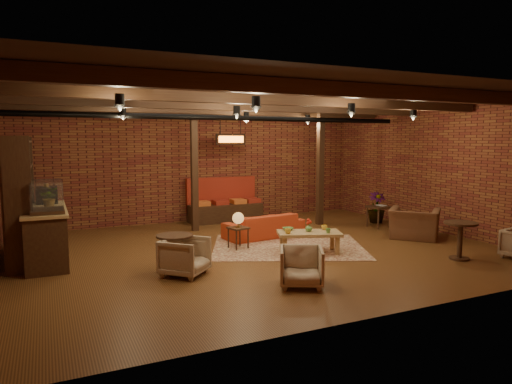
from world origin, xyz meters
name	(u,v)px	position (x,y,z in m)	size (l,w,h in m)	color
floor	(259,250)	(0.00, 0.00, 0.00)	(10.00, 10.00, 0.00)	#422610
ceiling	(259,97)	(0.00, 0.00, 3.20)	(10.00, 8.00, 0.02)	black
wall_back	(200,165)	(0.00, 4.00, 1.60)	(10.00, 0.02, 3.20)	maroon
wall_front	(391,196)	(0.00, -4.00, 1.60)	(10.00, 0.02, 3.20)	maroon
wall_right	(436,169)	(5.00, 0.00, 1.60)	(0.02, 8.00, 3.20)	maroon
ceiling_beams	(259,103)	(0.00, 0.00, 3.08)	(9.80, 6.40, 0.22)	black
ceiling_pipe	(230,118)	(0.00, 1.60, 2.85)	(0.12, 0.12, 9.60)	black
post_left	(194,169)	(-0.60, 2.60, 1.60)	(0.16, 0.16, 3.20)	black
post_right	(320,167)	(2.80, 2.00, 1.60)	(0.16, 0.16, 3.20)	black
service_counter	(45,220)	(-4.10, 1.00, 0.80)	(0.80, 2.50, 1.60)	black
plant_counter	(50,197)	(-4.00, 1.20, 1.22)	(0.35, 0.39, 0.30)	#337F33
shelving_hutch	(21,200)	(-4.50, 1.10, 1.20)	(0.52, 2.00, 2.40)	black
banquette	(225,204)	(0.60, 3.55, 0.50)	(2.10, 0.70, 1.00)	maroon
service_sign	(231,139)	(0.60, 3.10, 2.35)	(0.86, 0.06, 0.30)	orange
ceiling_spotlights	(259,114)	(0.00, 0.00, 2.86)	(6.40, 4.40, 0.28)	black
rug	(288,247)	(0.70, 0.00, 0.01)	(3.23, 2.47, 0.01)	maroon
sofa	(264,226)	(0.65, 1.12, 0.28)	(1.94, 0.76, 0.57)	#B03418
coffee_table	(308,234)	(0.83, -0.64, 0.39)	(1.44, 1.06, 0.69)	olive
side_table_lamp	(238,221)	(-0.35, 0.32, 0.60)	(0.45, 0.45, 0.79)	black
round_table_left	(175,247)	(-2.04, -0.84, 0.45)	(0.64, 0.64, 0.67)	black
armchair_a	(185,255)	(-1.94, -1.10, 0.36)	(0.70, 0.66, 0.72)	beige
armchair_b	(301,265)	(-0.41, -2.45, 0.35)	(0.67, 0.63, 0.69)	beige
armchair_right	(414,219)	(3.83, -0.51, 0.48)	(1.10, 0.71, 0.96)	brown
side_table_book	(379,208)	(3.99, 0.97, 0.53)	(0.56, 0.56, 0.60)	black
round_table_right	(460,235)	(3.24, -2.34, 0.49)	(0.63, 0.63, 0.74)	black
plant_tall	(377,177)	(4.40, 1.54, 1.30)	(1.46, 1.46, 2.60)	#4C7F4C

